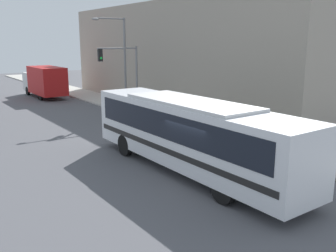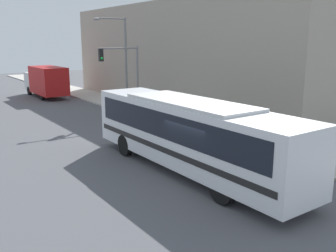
{
  "view_description": "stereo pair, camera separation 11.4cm",
  "coord_description": "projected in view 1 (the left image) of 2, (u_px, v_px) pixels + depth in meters",
  "views": [
    {
      "loc": [
        -9.57,
        -10.94,
        5.62
      ],
      "look_at": [
        1.29,
        4.26,
        1.37
      ],
      "focal_mm": 40.0,
      "sensor_mm": 36.0,
      "label": 1
    },
    {
      "loc": [
        -9.48,
        -11.0,
        5.62
      ],
      "look_at": [
        1.29,
        4.26,
        1.37
      ],
      "focal_mm": 40.0,
      "sensor_mm": 36.0,
      "label": 2
    }
  ],
  "objects": [
    {
      "name": "ground_plane",
      "position": [
        203.0,
        181.0,
        15.35
      ],
      "size": [
        120.0,
        120.0,
        0.0
      ],
      "primitive_type": "plane",
      "color": "#515156"
    },
    {
      "name": "sidewalk",
      "position": [
        112.0,
        102.0,
        34.7
      ],
      "size": [
        3.34,
        70.0,
        0.12
      ],
      "color": "#B7B2A8",
      "rests_on": "ground_plane"
    },
    {
      "name": "building_facade",
      "position": [
        179.0,
        55.0,
        33.18
      ],
      "size": [
        6.0,
        29.92,
        8.84
      ],
      "color": "#9E9384",
      "rests_on": "ground_plane"
    },
    {
      "name": "city_bus",
      "position": [
        190.0,
        131.0,
        16.1
      ],
      "size": [
        2.55,
        12.03,
        3.17
      ],
      "rotation": [
        0.0,
        0.0,
        0.0
      ],
      "color": "silver",
      "rests_on": "ground_plane"
    },
    {
      "name": "delivery_truck",
      "position": [
        45.0,
        81.0,
        37.89
      ],
      "size": [
        2.38,
        7.47,
        3.12
      ],
      "color": "#B21919",
      "rests_on": "ground_plane"
    },
    {
      "name": "fire_hydrant",
      "position": [
        214.0,
        130.0,
        22.03
      ],
      "size": [
        0.21,
        0.29,
        0.75
      ],
      "color": "red",
      "rests_on": "sidewalk"
    },
    {
      "name": "traffic_light_pole",
      "position": [
        123.0,
        68.0,
        27.92
      ],
      "size": [
        3.28,
        0.35,
        5.12
      ],
      "color": "slate",
      "rests_on": "sidewalk"
    },
    {
      "name": "parking_meter",
      "position": [
        161.0,
        108.0,
        26.32
      ],
      "size": [
        0.14,
        0.14,
        1.32
      ],
      "color": "slate",
      "rests_on": "sidewalk"
    },
    {
      "name": "street_lamp",
      "position": [
        121.0,
        56.0,
        29.78
      ],
      "size": [
        2.82,
        0.28,
        7.29
      ],
      "color": "slate",
      "rests_on": "sidewalk"
    },
    {
      "name": "pedestrian_near_corner",
      "position": [
        142.0,
        99.0,
        30.79
      ],
      "size": [
        0.34,
        0.34,
        1.63
      ],
      "color": "#23283D",
      "rests_on": "sidewalk"
    },
    {
      "name": "pedestrian_mid_block",
      "position": [
        151.0,
        102.0,
        29.33
      ],
      "size": [
        0.34,
        0.34,
        1.63
      ],
      "color": "#47382D",
      "rests_on": "sidewalk"
    }
  ]
}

